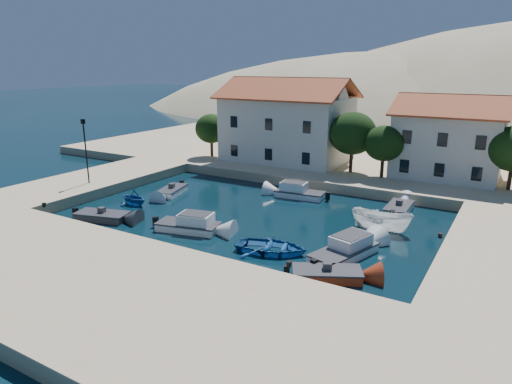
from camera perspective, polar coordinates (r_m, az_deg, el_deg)
ground at (r=30.53m, az=-10.29°, el=-8.18°), size 400.00×400.00×0.00m
quay_south at (r=26.56m, az=-18.95°, el=-11.41°), size 52.00×12.00×1.00m
quay_west at (r=50.06m, az=-19.43°, el=1.24°), size 8.00×20.00×1.00m
quay_north at (r=62.28m, az=14.63°, el=4.34°), size 80.00×36.00×1.00m
building_left at (r=55.08m, az=3.91°, el=9.11°), size 14.70×9.45×9.70m
building_mid at (r=50.79m, az=22.99°, el=6.54°), size 10.50×8.40×8.30m
trees at (r=48.98m, az=13.62°, el=6.59°), size 37.30×5.30×6.45m
lamppost at (r=46.84m, az=-20.56°, el=5.52°), size 0.35×0.25×6.22m
bollards at (r=31.38m, az=-1.86°, el=-4.97°), size 29.36×9.56×0.30m
motorboat_grey_sw at (r=39.16m, az=-18.66°, el=-2.90°), size 4.62×2.98×1.25m
cabin_cruiser_south at (r=35.08m, az=-8.48°, el=-4.04°), size 5.09×3.04×1.60m
rowboat_south at (r=31.03m, az=1.95°, el=-7.51°), size 5.59×4.55×1.02m
motorboat_red_se at (r=27.57m, az=8.86°, el=-10.14°), size 4.43×3.46×1.25m
cabin_cruiser_east at (r=30.53m, az=10.94°, el=-7.23°), size 3.46×5.57×1.60m
boat_east at (r=36.17m, az=15.31°, el=-4.64°), size 4.68×1.79×1.80m
motorboat_white_ne at (r=40.97m, az=17.42°, el=-1.98°), size 1.96×4.04×1.25m
rowboat_west at (r=42.73m, az=-15.00°, el=-1.48°), size 3.30×2.93×1.61m
motorboat_white_west at (r=45.18m, az=-10.46°, el=0.12°), size 2.72×4.25×1.25m
cabin_cruiser_north at (r=43.45m, az=5.52°, el=-0.06°), size 4.80×2.42×1.60m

